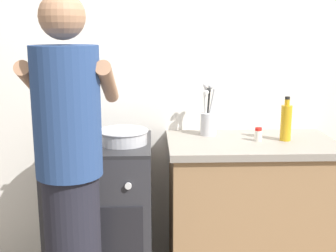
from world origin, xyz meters
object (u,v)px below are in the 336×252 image
object	(u,v)px
stove_range	(102,214)
pot	(74,133)
mixing_bowl	(123,136)
person	(71,182)
oil_bottle	(286,122)
spice_bottle	(258,134)
utensil_crock	(208,120)

from	to	relation	value
stove_range	pot	xyz separation A→B (m)	(-0.14, -0.02, 0.51)
mixing_bowl	person	xyz separation A→B (m)	(-0.21, -0.55, -0.09)
stove_range	oil_bottle	world-z (taller)	oil_bottle
mixing_bowl	stove_range	bearing A→B (deg)	166.63
spice_bottle	pot	bearing A→B (deg)	-179.14
stove_range	mixing_bowl	bearing A→B (deg)	-13.37
oil_bottle	person	xyz separation A→B (m)	(-1.17, -0.58, -0.15)
stove_range	person	size ratio (longest dim) A/B	0.53
spice_bottle	utensil_crock	bearing A→B (deg)	149.76
spice_bottle	person	bearing A→B (deg)	-150.12
utensil_crock	oil_bottle	bearing A→B (deg)	-19.10
pot	oil_bottle	size ratio (longest dim) A/B	1.07
stove_range	spice_bottle	bearing A→B (deg)	-0.32
pot	person	xyz separation A→B (m)	(0.07, -0.56, -0.10)
stove_range	utensil_crock	world-z (taller)	utensil_crock
stove_range	oil_bottle	bearing A→B (deg)	0.19
pot	oil_bottle	bearing A→B (deg)	1.16
utensil_crock	mixing_bowl	bearing A→B (deg)	-159.81
spice_bottle	person	xyz separation A→B (m)	(-1.00, -0.58, -0.08)
mixing_bowl	spice_bottle	xyz separation A→B (m)	(0.79, 0.03, -0.01)
pot	spice_bottle	xyz separation A→B (m)	(1.07, 0.02, -0.02)
pot	spice_bottle	distance (m)	1.08
person	pot	bearing A→B (deg)	97.38
mixing_bowl	spice_bottle	bearing A→B (deg)	2.02
pot	spice_bottle	bearing A→B (deg)	0.86
utensil_crock	spice_bottle	distance (m)	0.33
mixing_bowl	spice_bottle	size ratio (longest dim) A/B	3.59
stove_range	pot	distance (m)	0.53
pot	mixing_bowl	xyz separation A→B (m)	(0.28, -0.01, -0.02)
pot	oil_bottle	xyz separation A→B (m)	(1.24, 0.03, 0.05)
pot	utensil_crock	size ratio (longest dim) A/B	0.86
utensil_crock	oil_bottle	size ratio (longest dim) A/B	1.24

